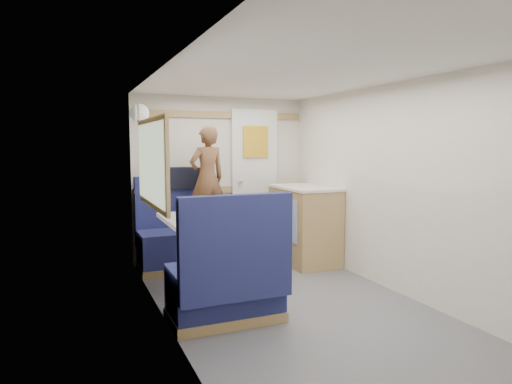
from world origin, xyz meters
name	(u,v)px	position (x,y,z in m)	size (l,w,h in m)	color
floor	(307,316)	(0.00, 0.00, 0.00)	(4.50, 4.50, 0.00)	#515156
ceiling	(310,70)	(0.00, 0.00, 2.00)	(4.50, 4.50, 0.00)	silver
wall_back	(221,178)	(0.00, 2.25, 1.00)	(2.20, 0.02, 2.00)	silver
wall_left	(173,203)	(-1.10, 0.00, 1.00)	(0.02, 4.50, 2.00)	silver
wall_right	(416,191)	(1.10, 0.00, 1.00)	(0.02, 4.50, 2.00)	silver
oak_trim_low	(221,190)	(0.00, 2.23, 0.85)	(2.15, 0.02, 0.08)	olive
oak_trim_high	(221,115)	(0.00, 2.23, 1.78)	(2.15, 0.02, 0.08)	olive
side_window	(151,163)	(-1.08, 1.00, 1.25)	(0.04, 1.30, 0.72)	#919E86
rear_door	(255,179)	(0.45, 2.22, 0.97)	(0.62, 0.12, 1.86)	white
dinette_table	(198,233)	(-0.65, 1.00, 0.57)	(0.62, 0.92, 0.72)	white
bench_far	(178,243)	(-0.65, 1.86, 0.30)	(0.90, 0.59, 1.05)	navy
bench_near	(227,286)	(-0.65, 0.14, 0.30)	(0.90, 0.59, 1.05)	navy
ledge	(172,190)	(-0.65, 2.12, 0.88)	(0.90, 0.14, 0.04)	olive
dome_light	(140,113)	(-1.04, 1.85, 1.75)	(0.20, 0.20, 0.20)	white
galley_counter	(304,224)	(0.82, 1.55, 0.47)	(0.57, 0.92, 0.92)	olive
person	(207,178)	(-0.33, 1.75, 1.04)	(0.43, 0.28, 1.17)	brown
duffel_bag	(176,178)	(-0.60, 2.12, 1.02)	(0.51, 0.25, 0.25)	black
tray	(217,217)	(-0.49, 0.88, 0.73)	(0.26, 0.34, 0.02)	white
orange_fruit	(228,214)	(-0.43, 0.75, 0.78)	(0.08, 0.08, 0.08)	#E3520A
cheese_block	(198,216)	(-0.68, 0.85, 0.76)	(0.10, 0.06, 0.03)	#DCC57F
wine_glass	(195,207)	(-0.70, 0.89, 0.84)	(0.08, 0.08, 0.17)	white
tumbler_left	(194,218)	(-0.77, 0.67, 0.78)	(0.07, 0.07, 0.11)	white
tumbler_mid	(188,207)	(-0.65, 1.38, 0.78)	(0.07, 0.07, 0.11)	white
tumbler_right	(203,212)	(-0.59, 1.02, 0.77)	(0.06, 0.06, 0.10)	white
beer_glass	(216,212)	(-0.47, 0.95, 0.77)	(0.06, 0.06, 0.09)	#954415
pepper_grinder	(196,215)	(-0.69, 0.90, 0.76)	(0.03, 0.03, 0.09)	black
salt_grinder	(194,214)	(-0.71, 0.92, 0.76)	(0.04, 0.04, 0.09)	silver
bread_loaf	(214,208)	(-0.43, 1.18, 0.77)	(0.14, 0.25, 0.11)	olive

